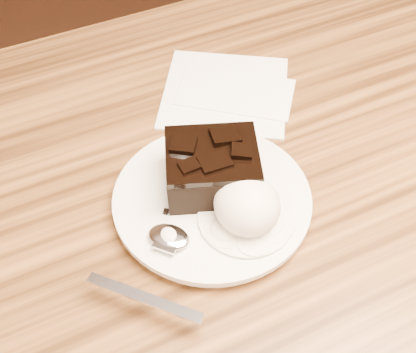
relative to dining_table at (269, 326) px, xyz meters
name	(u,v)px	position (x,y,z in m)	size (l,w,h in m)	color
dining_table	(269,326)	(0.00, 0.00, 0.00)	(1.20, 0.80, 0.75)	#331E0D
plate	(212,201)	(-0.10, 0.01, 0.38)	(0.22, 0.22, 0.02)	white
brownie	(212,170)	(-0.10, 0.02, 0.42)	(0.10, 0.08, 0.05)	black
ice_cream_scoop	(247,205)	(-0.09, -0.04, 0.42)	(0.07, 0.07, 0.06)	silver
melt_puddle	(246,218)	(-0.09, -0.04, 0.39)	(0.10, 0.10, 0.00)	white
spoon	(169,238)	(-0.17, -0.03, 0.40)	(0.03, 0.17, 0.01)	silver
napkin	(225,91)	(0.00, 0.17, 0.38)	(0.16, 0.16, 0.01)	white
crumb_a	(166,212)	(-0.16, 0.01, 0.39)	(0.01, 0.01, 0.00)	black
crumb_b	(218,184)	(-0.09, 0.02, 0.39)	(0.01, 0.01, 0.00)	black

